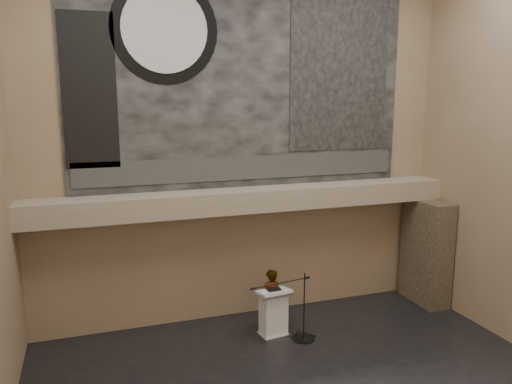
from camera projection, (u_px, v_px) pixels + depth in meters
name	position (u px, v px, depth m)	size (l,w,h in m)	color
wall_back	(245.00, 142.00, 11.68)	(10.00, 0.02, 8.50)	#856E54
soffit	(250.00, 200.00, 11.55)	(10.00, 0.80, 0.50)	gray
sprinkler_left	(183.00, 217.00, 11.04)	(0.04, 0.04, 0.06)	#B2893D
sprinkler_right	(325.00, 206.00, 12.16)	(0.04, 0.04, 0.06)	#B2893D
banner	(245.00, 79.00, 11.38)	(8.00, 0.05, 5.00)	black
banner_text_strip	(246.00, 168.00, 11.72)	(7.76, 0.02, 0.55)	#2F2F2F
banner_clock_rim	(165.00, 29.00, 10.58)	(2.30, 2.30, 0.02)	black
banner_clock_face	(165.00, 29.00, 10.56)	(1.84, 1.84, 0.02)	silver
banner_building_print	(340.00, 76.00, 12.09)	(2.60, 0.02, 3.60)	black
banner_brick_print	(89.00, 91.00, 10.31)	(1.10, 0.02, 3.20)	black
stone_pier	(426.00, 252.00, 12.91)	(0.60, 1.40, 2.70)	#3D3225
lectern	(273.00, 313.00, 11.09)	(0.76, 0.59, 1.13)	silver
binder	(274.00, 289.00, 10.98)	(0.30, 0.24, 0.04)	black
papers	(267.00, 292.00, 10.87)	(0.23, 0.31, 0.01)	white
speaker_person	(270.00, 300.00, 11.39)	(0.53, 0.35, 1.45)	white
mic_stand	(302.00, 329.00, 11.02)	(1.57, 0.52, 1.53)	black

